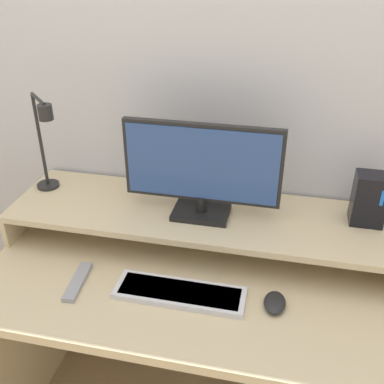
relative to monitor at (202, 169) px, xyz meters
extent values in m
cube|color=silver|center=(-0.01, 0.24, 0.22)|extent=(6.00, 0.05, 2.50)
cube|color=beige|center=(-0.01, -0.15, -0.31)|extent=(1.31, 0.72, 0.03)
cube|color=beige|center=(-0.65, -0.15, -0.68)|extent=(0.03, 0.72, 0.70)
cube|color=beige|center=(-0.65, 0.02, -0.24)|extent=(0.02, 0.37, 0.10)
cube|color=beige|center=(-0.01, 0.02, -0.18)|extent=(1.31, 0.37, 0.02)
cube|color=black|center=(0.00, 0.00, -0.16)|extent=(0.19, 0.13, 0.02)
cylinder|color=black|center=(0.00, 0.00, -0.13)|extent=(0.04, 0.04, 0.05)
cube|color=black|center=(0.00, 0.00, 0.02)|extent=(0.51, 0.02, 0.26)
cube|color=#2D4C8C|center=(0.00, -0.01, 0.02)|extent=(0.49, 0.01, 0.24)
cylinder|color=black|center=(-0.60, 0.07, -0.17)|extent=(0.08, 0.08, 0.01)
cylinder|color=black|center=(-0.60, 0.07, 0.01)|extent=(0.01, 0.01, 0.34)
cylinder|color=black|center=(-0.55, 0.02, 0.19)|extent=(0.11, 0.11, 0.01)
cylinder|color=black|center=(-0.50, -0.03, 0.16)|extent=(0.05, 0.05, 0.05)
cube|color=black|center=(0.53, 0.07, -0.08)|extent=(0.10, 0.08, 0.17)
cube|color=#1972F2|center=(0.56, 0.03, -0.05)|extent=(0.01, 0.00, 0.05)
cube|color=silver|center=(-0.01, -0.27, -0.28)|extent=(0.39, 0.12, 0.02)
cube|color=#AFAFB3|center=(-0.01, -0.27, -0.28)|extent=(0.36, 0.10, 0.01)
ellipsoid|color=black|center=(0.27, -0.26, -0.28)|extent=(0.06, 0.10, 0.03)
cube|color=#99999E|center=(-0.33, -0.29, -0.29)|extent=(0.05, 0.18, 0.02)
camera|label=1|loc=(0.25, -1.26, 0.63)|focal=42.00mm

